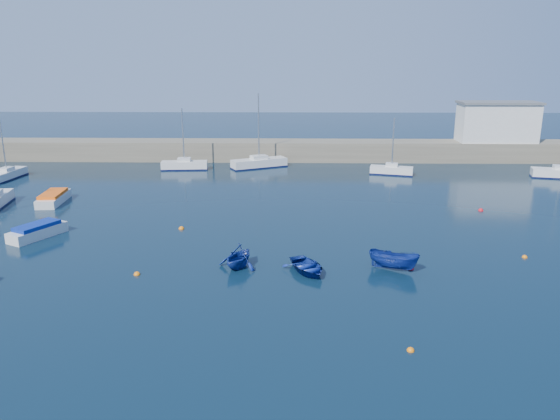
{
  "coord_description": "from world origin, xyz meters",
  "views": [
    {
      "loc": [
        2.49,
        -27.56,
        13.83
      ],
      "look_at": [
        1.64,
        15.33,
        1.6
      ],
      "focal_mm": 35.0,
      "sensor_mm": 36.0,
      "label": 1
    }
  ],
  "objects_px": {
    "sailboat_7": "(391,170)",
    "motorboat_1": "(37,231)",
    "motorboat_2": "(53,198)",
    "dinghy_right": "(394,261)",
    "sailboat_4": "(7,174)",
    "harbor_office": "(497,123)",
    "sailboat_5": "(184,165)",
    "sailboat_6": "(259,163)",
    "dinghy_center": "(307,267)",
    "dinghy_left": "(238,256)"
  },
  "relations": [
    {
      "from": "sailboat_5",
      "to": "dinghy_right",
      "type": "distance_m",
      "value": 38.45
    },
    {
      "from": "motorboat_2",
      "to": "sailboat_7",
      "type": "bearing_deg",
      "value": 16.87
    },
    {
      "from": "motorboat_1",
      "to": "dinghy_left",
      "type": "distance_m",
      "value": 17.44
    },
    {
      "from": "harbor_office",
      "to": "sailboat_5",
      "type": "distance_m",
      "value": 41.6
    },
    {
      "from": "sailboat_6",
      "to": "motorboat_2",
      "type": "relative_size",
      "value": 1.75
    },
    {
      "from": "dinghy_left",
      "to": "dinghy_right",
      "type": "distance_m",
      "value": 10.38
    },
    {
      "from": "sailboat_7",
      "to": "motorboat_2",
      "type": "xyz_separation_m",
      "value": [
        -35.06,
        -13.69,
        -0.05
      ]
    },
    {
      "from": "sailboat_5",
      "to": "sailboat_4",
      "type": "bearing_deg",
      "value": 101.71
    },
    {
      "from": "dinghy_left",
      "to": "dinghy_center",
      "type": "bearing_deg",
      "value": 14.57
    },
    {
      "from": "motorboat_2",
      "to": "dinghy_center",
      "type": "xyz_separation_m",
      "value": [
        24.1,
        -17.07,
        -0.12
      ]
    },
    {
      "from": "sailboat_4",
      "to": "sailboat_7",
      "type": "bearing_deg",
      "value": 10.79
    },
    {
      "from": "harbor_office",
      "to": "dinghy_center",
      "type": "xyz_separation_m",
      "value": [
        -26.38,
        -40.0,
        -4.72
      ]
    },
    {
      "from": "dinghy_center",
      "to": "dinghy_left",
      "type": "distance_m",
      "value": 4.69
    },
    {
      "from": "harbor_office",
      "to": "dinghy_left",
      "type": "bearing_deg",
      "value": -128.28
    },
    {
      "from": "sailboat_4",
      "to": "sailboat_5",
      "type": "relative_size",
      "value": 1.0
    },
    {
      "from": "motorboat_1",
      "to": "dinghy_right",
      "type": "bearing_deg",
      "value": 14.78
    },
    {
      "from": "sailboat_7",
      "to": "motorboat_1",
      "type": "bearing_deg",
      "value": 141.72
    },
    {
      "from": "dinghy_right",
      "to": "sailboat_4",
      "type": "bearing_deg",
      "value": 80.91
    },
    {
      "from": "motorboat_1",
      "to": "dinghy_left",
      "type": "bearing_deg",
      "value": 7.75
    },
    {
      "from": "motorboat_1",
      "to": "dinghy_right",
      "type": "distance_m",
      "value": 27.46
    },
    {
      "from": "dinghy_right",
      "to": "dinghy_center",
      "type": "bearing_deg",
      "value": 119.95
    },
    {
      "from": "harbor_office",
      "to": "sailboat_5",
      "type": "relative_size",
      "value": 1.32
    },
    {
      "from": "sailboat_6",
      "to": "dinghy_center",
      "type": "bearing_deg",
      "value": 161.73
    },
    {
      "from": "sailboat_6",
      "to": "dinghy_right",
      "type": "relative_size",
      "value": 2.7
    },
    {
      "from": "sailboat_4",
      "to": "dinghy_left",
      "type": "relative_size",
      "value": 2.46
    },
    {
      "from": "sailboat_5",
      "to": "motorboat_1",
      "type": "xyz_separation_m",
      "value": [
        -6.57,
        -26.51,
        -0.07
      ]
    },
    {
      "from": "sailboat_7",
      "to": "dinghy_center",
      "type": "xyz_separation_m",
      "value": [
        -10.96,
        -30.76,
        -0.18
      ]
    },
    {
      "from": "harbor_office",
      "to": "sailboat_7",
      "type": "bearing_deg",
      "value": -149.08
    },
    {
      "from": "dinghy_center",
      "to": "dinghy_left",
      "type": "relative_size",
      "value": 1.18
    },
    {
      "from": "harbor_office",
      "to": "motorboat_1",
      "type": "relative_size",
      "value": 2.09
    },
    {
      "from": "sailboat_6",
      "to": "harbor_office",
      "type": "bearing_deg",
      "value": -107.14
    },
    {
      "from": "harbor_office",
      "to": "dinghy_left",
      "type": "distance_m",
      "value": 50.22
    },
    {
      "from": "dinghy_center",
      "to": "dinghy_right",
      "type": "xyz_separation_m",
      "value": [
        5.76,
        0.49,
        0.29
      ]
    },
    {
      "from": "sailboat_5",
      "to": "sailboat_7",
      "type": "xyz_separation_m",
      "value": [
        25.37,
        -2.47,
        -0.04
      ]
    },
    {
      "from": "sailboat_7",
      "to": "dinghy_center",
      "type": "height_order",
      "value": "sailboat_7"
    },
    {
      "from": "dinghy_center",
      "to": "sailboat_5",
      "type": "bearing_deg",
      "value": 89.23
    },
    {
      "from": "dinghy_right",
      "to": "dinghy_left",
      "type": "bearing_deg",
      "value": 113.84
    },
    {
      "from": "sailboat_5",
      "to": "motorboat_1",
      "type": "relative_size",
      "value": 1.58
    },
    {
      "from": "sailboat_6",
      "to": "dinghy_center",
      "type": "height_order",
      "value": "sailboat_6"
    },
    {
      "from": "motorboat_2",
      "to": "dinghy_center",
      "type": "distance_m",
      "value": 29.54
    },
    {
      "from": "sailboat_7",
      "to": "dinghy_left",
      "type": "height_order",
      "value": "sailboat_7"
    },
    {
      "from": "sailboat_4",
      "to": "dinghy_center",
      "type": "xyz_separation_m",
      "value": [
        33.87,
        -27.41,
        -0.17
      ]
    },
    {
      "from": "sailboat_5",
      "to": "dinghy_right",
      "type": "relative_size",
      "value": 2.21
    },
    {
      "from": "harbor_office",
      "to": "sailboat_6",
      "type": "height_order",
      "value": "sailboat_6"
    },
    {
      "from": "dinghy_left",
      "to": "dinghy_right",
      "type": "height_order",
      "value": "dinghy_left"
    },
    {
      "from": "dinghy_left",
      "to": "harbor_office",
      "type": "bearing_deg",
      "value": 75.12
    },
    {
      "from": "motorboat_2",
      "to": "dinghy_left",
      "type": "relative_size",
      "value": 1.72
    },
    {
      "from": "sailboat_7",
      "to": "motorboat_1",
      "type": "xyz_separation_m",
      "value": [
        -31.94,
        -24.04,
        -0.03
      ]
    },
    {
      "from": "motorboat_1",
      "to": "sailboat_5",
      "type": "bearing_deg",
      "value": 103.98
    },
    {
      "from": "sailboat_5",
      "to": "dinghy_center",
      "type": "height_order",
      "value": "sailboat_5"
    }
  ]
}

